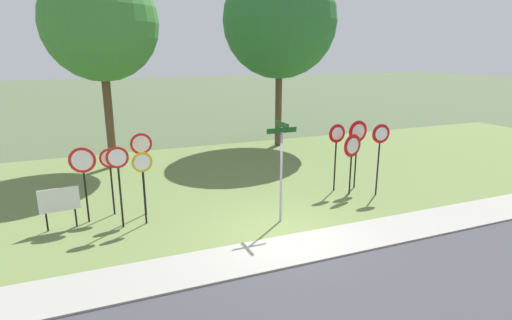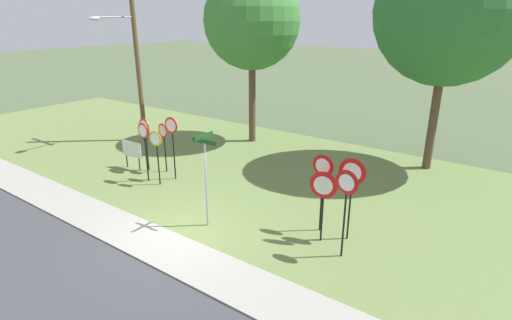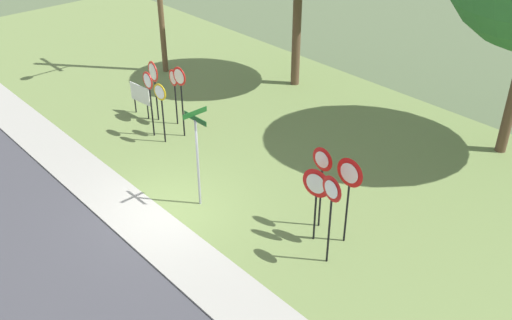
% 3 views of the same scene
% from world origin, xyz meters
% --- Properties ---
extents(ground_plane, '(160.00, 160.00, 0.00)m').
position_xyz_m(ground_plane, '(0.00, 0.00, 0.00)').
color(ground_plane, '#4C5B3D').
extents(road_asphalt, '(44.00, 6.40, 0.01)m').
position_xyz_m(road_asphalt, '(0.00, -4.80, 0.01)').
color(road_asphalt, '#3D3D42').
rests_on(road_asphalt, ground_plane).
extents(sidewalk_strip, '(44.00, 1.60, 0.06)m').
position_xyz_m(sidewalk_strip, '(0.00, -0.80, 0.03)').
color(sidewalk_strip, '#99968C').
rests_on(sidewalk_strip, ground_plane).
extents(grass_median, '(44.00, 12.00, 0.04)m').
position_xyz_m(grass_median, '(0.00, 6.00, 0.02)').
color(grass_median, olive).
rests_on(grass_median, ground_plane).
extents(stop_sign_near_left, '(0.66, 0.10, 2.64)m').
position_xyz_m(stop_sign_near_left, '(-3.41, 3.10, 1.94)').
color(stop_sign_near_left, black).
rests_on(stop_sign_near_left, grass_median).
extents(stop_sign_near_right, '(0.60, 0.12, 2.23)m').
position_xyz_m(stop_sign_near_right, '(-3.50, 2.33, 1.63)').
color(stop_sign_near_right, black).
rests_on(stop_sign_near_right, grass_median).
extents(stop_sign_far_left, '(0.63, 0.10, 2.46)m').
position_xyz_m(stop_sign_far_left, '(-4.17, 2.31, 1.80)').
color(stop_sign_far_left, black).
rests_on(stop_sign_far_left, grass_median).
extents(stop_sign_far_center, '(0.77, 0.14, 2.34)m').
position_xyz_m(stop_sign_far_center, '(-5.11, 3.12, 1.75)').
color(stop_sign_far_center, black).
rests_on(stop_sign_far_center, grass_median).
extents(stop_sign_far_right, '(0.60, 0.12, 2.17)m').
position_xyz_m(stop_sign_far_right, '(-4.35, 3.46, 1.58)').
color(stop_sign_far_right, black).
rests_on(stop_sign_far_right, grass_median).
extents(yield_sign_near_left, '(0.69, 0.13, 2.61)m').
position_xyz_m(yield_sign_near_left, '(4.60, 1.82, 1.98)').
color(yield_sign_near_left, black).
rests_on(yield_sign_near_left, grass_median).
extents(yield_sign_near_right, '(0.82, 0.19, 2.23)m').
position_xyz_m(yield_sign_near_right, '(3.74, 2.24, 1.69)').
color(yield_sign_near_right, black).
rests_on(yield_sign_near_right, grass_median).
extents(yield_sign_far_left, '(0.68, 0.10, 2.53)m').
position_xyz_m(yield_sign_far_left, '(3.43, 2.78, 1.92)').
color(yield_sign_far_left, black).
rests_on(yield_sign_far_left, grass_median).
extents(yield_sign_far_right, '(0.82, 0.11, 2.60)m').
position_xyz_m(yield_sign_far_right, '(4.35, 2.79, 1.99)').
color(yield_sign_far_right, black).
rests_on(yield_sign_far_right, grass_median).
extents(street_name_post, '(0.96, 0.82, 3.08)m').
position_xyz_m(street_name_post, '(0.34, 0.98, 1.86)').
color(street_name_post, '#9EA0A8').
rests_on(street_name_post, grass_median).
extents(notice_board, '(1.10, 0.14, 1.25)m').
position_xyz_m(notice_board, '(-5.83, 2.89, 0.87)').
color(notice_board, black).
rests_on(notice_board, grass_median).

